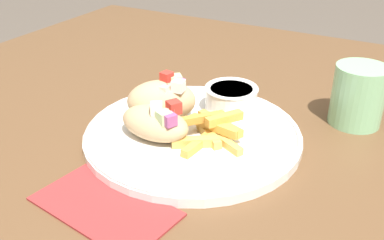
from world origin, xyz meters
name	(u,v)px	position (x,y,z in m)	size (l,w,h in m)	color
table	(184,182)	(0.00, 0.00, 0.67)	(1.19, 1.19, 0.75)	brown
napkin	(102,205)	(0.00, -0.18, 0.75)	(0.18, 0.12, 0.00)	maroon
plate	(192,135)	(0.01, 0.00, 0.76)	(0.31, 0.31, 0.02)	white
pita_sandwich_near	(156,123)	(-0.02, -0.04, 0.78)	(0.11, 0.07, 0.06)	tan
pita_sandwich_far	(162,100)	(-0.04, 0.01, 0.79)	(0.12, 0.11, 0.07)	tan
fries_pile	(210,131)	(0.05, -0.01, 0.77)	(0.10, 0.11, 0.03)	#E5B251
sauce_ramekin	(231,97)	(0.03, 0.09, 0.78)	(0.08, 0.08, 0.04)	white
water_glass	(358,98)	(0.21, 0.17, 0.79)	(0.08, 0.08, 0.09)	#8CCC93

